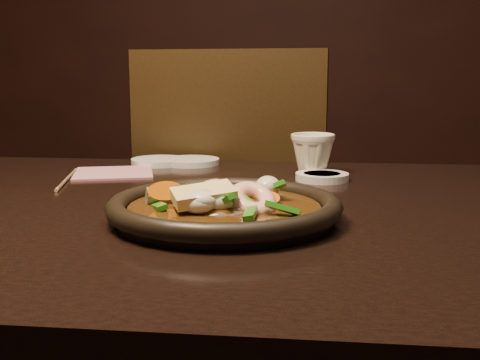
# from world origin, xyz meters

# --- Properties ---
(table) EXTENTS (1.60, 0.90, 0.75)m
(table) POSITION_xyz_m (0.00, 0.00, 0.67)
(table) COLOR black
(table) RESTS_ON floor
(chair) EXTENTS (0.52, 0.52, 1.00)m
(chair) POSITION_xyz_m (0.05, 0.61, 0.54)
(chair) COLOR black
(chair) RESTS_ON floor
(plate) EXTENTS (0.31, 0.31, 0.03)m
(plate) POSITION_xyz_m (0.11, -0.10, 0.77)
(plate) COLOR black
(plate) RESTS_ON table
(stirfry) EXTENTS (0.22, 0.18, 0.06)m
(stirfry) POSITION_xyz_m (0.10, -0.10, 0.77)
(stirfry) COLOR #361F09
(stirfry) RESTS_ON plate
(soy_dish) EXTENTS (0.10, 0.10, 0.01)m
(soy_dish) POSITION_xyz_m (0.24, 0.22, 0.76)
(soy_dish) COLOR white
(soy_dish) RESTS_ON table
(saucer_left) EXTENTS (0.12, 0.12, 0.01)m
(saucer_left) POSITION_xyz_m (-0.10, 0.38, 0.76)
(saucer_left) COLOR white
(saucer_left) RESTS_ON table
(saucer_right) EXTENTS (0.12, 0.12, 0.01)m
(saucer_right) POSITION_xyz_m (-0.03, 0.39, 0.76)
(saucer_right) COLOR white
(saucer_right) RESTS_ON table
(tea_cup) EXTENTS (0.11, 0.11, 0.08)m
(tea_cup) POSITION_xyz_m (0.22, 0.29, 0.79)
(tea_cup) COLOR #ECE6CC
(tea_cup) RESTS_ON table
(chopsticks) EXTENTS (0.05, 0.21, 0.01)m
(chopsticks) POSITION_xyz_m (-0.22, 0.16, 0.75)
(chopsticks) COLOR tan
(chopsticks) RESTS_ON table
(napkin) EXTENTS (0.18, 0.18, 0.00)m
(napkin) POSITION_xyz_m (-0.16, 0.25, 0.75)
(napkin) COLOR #B26D7E
(napkin) RESTS_ON table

